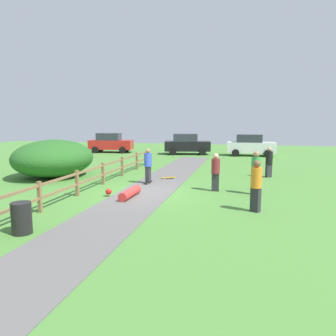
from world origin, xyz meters
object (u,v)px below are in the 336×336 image
(bush_large, at_px, (54,158))
(skater_riding, at_px, (148,164))
(parked_car_white, at_px, (251,145))
(parked_car_red, at_px, (111,143))
(bystander_maroon, at_px, (216,170))
(bystander_green, at_px, (256,171))
(bystander_black, at_px, (269,161))
(parked_car_black, at_px, (187,144))
(skater_fallen, at_px, (128,193))
(trash_bin, at_px, (21,218))
(skateboard_loose, at_px, (169,178))
(bystander_orange, at_px, (256,183))

(bush_large, bearing_deg, skater_riding, -7.85)
(parked_car_white, relative_size, parked_car_red, 0.97)
(bystander_maroon, relative_size, bystander_green, 0.91)
(bystander_black, bearing_deg, parked_car_white, 94.63)
(bystander_green, height_order, parked_car_white, parked_car_white)
(parked_car_black, height_order, parked_car_white, same)
(skater_fallen, bearing_deg, trash_bin, -106.27)
(parked_car_white, bearing_deg, parked_car_black, -179.92)
(bush_large, height_order, skateboard_loose, bush_large)
(skateboard_loose, bearing_deg, skater_riding, -115.52)
(bush_large, height_order, trash_bin, bush_large)
(bystander_orange, xyz_separation_m, bystander_maroon, (-1.68, 3.05, -0.07))
(bush_large, xyz_separation_m, parked_car_white, (10.91, 13.81, -0.09))
(bystander_orange, bearing_deg, bush_large, 156.31)
(parked_car_white, height_order, parked_car_red, same)
(bystander_maroon, xyz_separation_m, parked_car_white, (1.65, 15.55, 0.02))
(bystander_black, height_order, parked_car_black, parked_car_black)
(skater_fallen, height_order, skateboard_loose, skater_fallen)
(trash_bin, distance_m, bystander_black, 13.44)
(bush_large, height_order, parked_car_white, bush_large)
(parked_car_white, distance_m, parked_car_red, 13.43)
(bush_large, distance_m, parked_car_black, 14.72)
(bush_large, bearing_deg, parked_car_red, 100.35)
(skater_fallen, relative_size, parked_car_white, 0.40)
(parked_car_black, bearing_deg, trash_bin, -91.61)
(bystander_black, xyz_separation_m, parked_car_red, (-14.34, 11.20, 0.03))
(bystander_black, relative_size, bystander_maroon, 0.99)
(bystander_black, distance_m, bystander_green, 4.72)
(trash_bin, height_order, bystander_black, bystander_black)
(parked_car_white, bearing_deg, trash_bin, -105.94)
(skater_riding, xyz_separation_m, bystander_black, (6.01, 3.40, -0.06))
(skater_fallen, bearing_deg, skateboard_loose, 82.13)
(bystander_black, bearing_deg, bush_large, -167.59)
(bystander_maroon, relative_size, parked_car_black, 0.38)
(bystander_maroon, bearing_deg, skateboard_loose, 138.27)
(bystander_green, bearing_deg, bystander_black, 79.84)
(skateboard_loose, bearing_deg, skater_fallen, -97.87)
(skater_fallen, bearing_deg, bystander_green, 19.70)
(skater_fallen, bearing_deg, bush_large, 146.76)
(parked_car_black, bearing_deg, bush_large, -110.39)
(skater_fallen, bearing_deg, bystander_orange, -10.51)
(bush_large, relative_size, parked_car_white, 1.18)
(trash_bin, distance_m, parked_car_red, 23.53)
(bystander_black, bearing_deg, bystander_orange, -96.77)
(parked_car_black, relative_size, parked_car_red, 1.01)
(skater_riding, height_order, bystander_black, skater_riding)
(bystander_green, bearing_deg, skater_riding, 166.53)
(bush_large, relative_size, bystander_green, 2.69)
(skateboard_loose, distance_m, bystander_orange, 7.11)
(bush_large, distance_m, trash_bin, 9.77)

